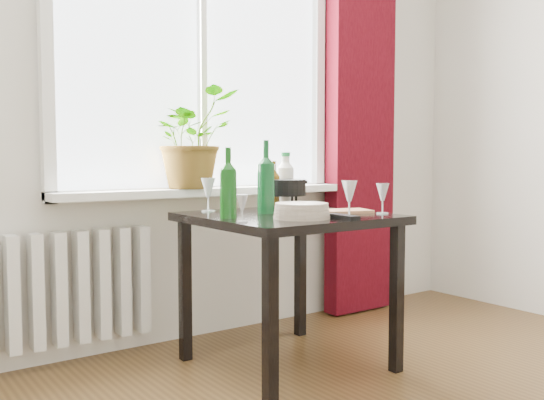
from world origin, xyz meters
TOP-DOWN VIEW (x-y plane):
  - window at (0.00, 2.22)m, footprint 1.72×0.08m
  - windowsill at (0.00, 2.15)m, footprint 1.72×0.20m
  - curtain at (1.12, 2.12)m, footprint 0.50×0.12m
  - radiator at (-0.75, 2.18)m, footprint 0.80×0.10m
  - table at (0.10, 1.55)m, footprint 0.85×0.85m
  - potted_plant at (-0.11, 2.14)m, footprint 0.58×0.54m
  - wine_bottle_left at (-0.23, 1.55)m, footprint 0.08×0.08m
  - wine_bottle_right at (0.04, 1.65)m, footprint 0.09×0.09m
  - bottle_amber at (0.17, 1.76)m, footprint 0.07×0.07m
  - cleaning_bottle at (0.29, 1.82)m, footprint 0.09×0.09m
  - wineglass_front_right at (0.24, 1.28)m, footprint 0.09×0.09m
  - wineglass_far_right at (0.48, 1.30)m, footprint 0.08×0.08m
  - wineglass_back_center at (0.26, 1.85)m, footprint 0.09×0.09m
  - wineglass_back_left at (-0.15, 1.89)m, footprint 0.08×0.08m
  - wineglass_front_left at (-0.28, 1.36)m, footprint 0.05×0.05m
  - plate_stack at (0.02, 1.34)m, footprint 0.27×0.27m
  - fondue_pot at (0.21, 1.71)m, footprint 0.26×0.24m
  - tv_remote at (0.16, 1.23)m, footprint 0.07×0.18m
  - cutting_board at (0.37, 1.46)m, footprint 0.30×0.24m

SIDE VIEW (x-z plane):
  - radiator at x=-0.75m, z-range 0.10..0.66m
  - table at x=0.10m, z-range 0.28..1.02m
  - cutting_board at x=0.37m, z-range 0.74..0.75m
  - tv_remote at x=0.16m, z-range 0.74..0.76m
  - plate_stack at x=0.02m, z-range 0.74..0.81m
  - wineglass_front_left at x=-0.28m, z-range 0.74..0.86m
  - wineglass_far_right at x=0.48m, z-range 0.74..0.89m
  - fondue_pot at x=0.21m, z-range 0.74..0.90m
  - wineglass_back_center at x=0.26m, z-range 0.74..0.91m
  - wineglass_front_right at x=0.24m, z-range 0.74..0.91m
  - windowsill at x=0.00m, z-range 0.80..0.84m
  - wineglass_back_left at x=-0.15m, z-range 0.74..0.91m
  - bottle_amber at x=0.17m, z-range 0.74..1.00m
  - cleaning_bottle at x=0.29m, z-range 0.74..1.04m
  - wine_bottle_left at x=-0.23m, z-range 0.74..1.06m
  - wine_bottle_right at x=0.04m, z-range 0.74..1.10m
  - potted_plant at x=-0.11m, z-range 0.84..1.38m
  - curtain at x=1.12m, z-range 0.01..2.58m
  - window at x=0.00m, z-range 0.79..2.41m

